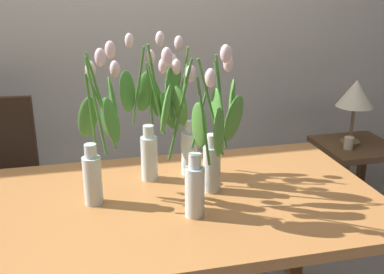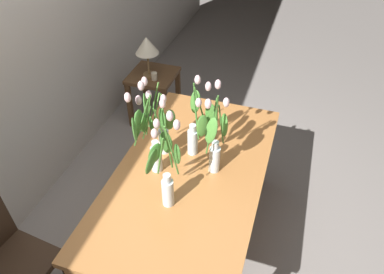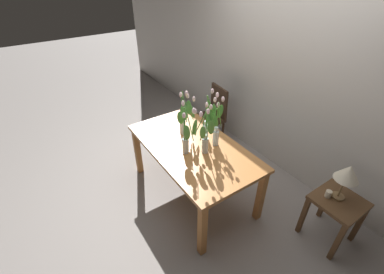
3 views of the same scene
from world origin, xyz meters
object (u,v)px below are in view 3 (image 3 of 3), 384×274
object	(u,v)px
side_table	(336,208)
table_lamp	(348,174)
tulip_vase_1	(208,120)
tulip_vase_3	(216,128)
dining_table	(193,152)
tulip_vase_2	(185,117)
dining_chair	(213,113)
tulip_vase_0	(204,137)
pillar_candle	(328,194)
tulip_vase_4	(186,136)

from	to	relation	value
side_table	table_lamp	bearing A→B (deg)	150.09
tulip_vase_1	tulip_vase_3	distance (m)	0.14
table_lamp	side_table	bearing A→B (deg)	-29.91
dining_table	tulip_vase_2	size ratio (longest dim) A/B	2.73
dining_table	dining_chair	size ratio (longest dim) A/B	1.72
tulip_vase_0	table_lamp	xyz separation A→B (m)	(1.10, 0.83, -0.09)
tulip_vase_1	tulip_vase_2	size ratio (longest dim) A/B	1.00
dining_chair	pillar_candle	bearing A→B (deg)	-3.39
tulip_vase_3	tulip_vase_4	xyz separation A→B (m)	(-0.03, -0.36, 0.01)
tulip_vase_0	side_table	size ratio (longest dim) A/B	1.02
dining_table	table_lamp	world-z (taller)	table_lamp
pillar_candle	tulip_vase_3	bearing A→B (deg)	-154.42
dining_chair	pillar_candle	distance (m)	1.99
dining_chair	table_lamp	xyz separation A→B (m)	(2.05, -0.04, 0.33)
tulip_vase_3	table_lamp	world-z (taller)	tulip_vase_3
tulip_vase_1	pillar_candle	world-z (taller)	tulip_vase_1
pillar_candle	dining_chair	bearing A→B (deg)	176.61
tulip_vase_0	tulip_vase_1	bearing A→B (deg)	134.56
tulip_vase_0	tulip_vase_4	bearing A→B (deg)	-125.02
tulip_vase_1	table_lamp	bearing A→B (deg)	24.89
dining_chair	table_lamp	bearing A→B (deg)	-1.06
tulip_vase_3	tulip_vase_1	bearing A→B (deg)	177.86
tulip_vase_3	dining_chair	bearing A→B (deg)	142.97
tulip_vase_2	side_table	distance (m)	1.82
tulip_vase_3	side_table	xyz separation A→B (m)	(1.21, 0.60, -0.52)
tulip_vase_4	side_table	size ratio (longest dim) A/B	1.06
tulip_vase_0	table_lamp	bearing A→B (deg)	36.84
tulip_vase_1	pillar_candle	size ratio (longest dim) A/B	7.79
tulip_vase_2	tulip_vase_3	xyz separation A→B (m)	(0.35, 0.17, -0.02)
tulip_vase_3	table_lamp	size ratio (longest dim) A/B	1.41
tulip_vase_3	tulip_vase_4	distance (m)	0.36
dining_table	tulip_vase_1	xyz separation A→B (m)	(-0.03, 0.23, 0.33)
tulip_vase_3	tulip_vase_0	bearing A→B (deg)	-70.45
tulip_vase_2	tulip_vase_4	distance (m)	0.37
tulip_vase_0	pillar_candle	distance (m)	1.34
tulip_vase_3	dining_chair	distance (m)	1.17
tulip_vase_1	dining_chair	size ratio (longest dim) A/B	0.63
tulip_vase_2	tulip_vase_3	bearing A→B (deg)	26.33
pillar_candle	side_table	bearing A→B (deg)	32.65
dining_table	tulip_vase_2	bearing A→B (deg)	166.78
side_table	table_lamp	distance (m)	0.43
tulip_vase_1	side_table	size ratio (longest dim) A/B	1.06
tulip_vase_3	tulip_vase_2	bearing A→B (deg)	-153.67
pillar_candle	tulip_vase_4	bearing A→B (deg)	-142.04
tulip_vase_1	dining_chair	distance (m)	1.08
tulip_vase_1	tulip_vase_3	world-z (taller)	tulip_vase_1
dining_table	tulip_vase_0	world-z (taller)	tulip_vase_0
tulip_vase_2	dining_chair	size ratio (longest dim) A/B	0.63
tulip_vase_1	dining_chair	world-z (taller)	tulip_vase_1
table_lamp	tulip_vase_2	bearing A→B (deg)	-152.69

